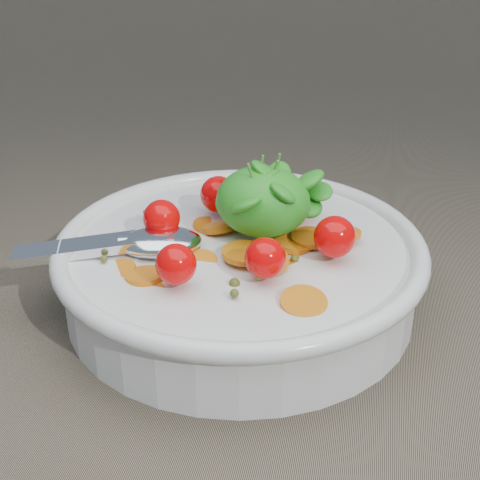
# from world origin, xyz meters

# --- Properties ---
(ground) EXTENTS (6.00, 6.00, 0.00)m
(ground) POSITION_xyz_m (0.00, 0.00, 0.00)
(ground) COLOR #726651
(ground) RESTS_ON ground
(bowl) EXTENTS (0.32, 0.30, 0.13)m
(bowl) POSITION_xyz_m (-0.01, -0.01, 0.04)
(bowl) COLOR silver
(bowl) RESTS_ON ground
(napkin) EXTENTS (0.15, 0.13, 0.01)m
(napkin) POSITION_xyz_m (-0.03, 0.18, 0.00)
(napkin) COLOR white
(napkin) RESTS_ON ground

